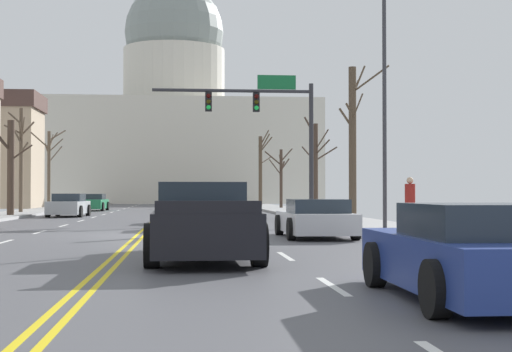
# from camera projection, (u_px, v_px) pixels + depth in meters

# --- Properties ---
(ground) EXTENTS (20.00, 180.00, 0.20)m
(ground) POSITION_uv_depth(u_px,v_px,m) (141.00, 234.00, 24.35)
(ground) COLOR #505055
(signal_gantry) EXTENTS (7.91, 0.41, 6.98)m
(signal_gantry) POSITION_uv_depth(u_px,v_px,m) (267.00, 116.00, 37.70)
(signal_gantry) COLOR #28282D
(signal_gantry) RESTS_ON ground
(street_lamp_right) EXTENTS (2.47, 0.24, 8.34)m
(street_lamp_right) POSITION_uv_depth(u_px,v_px,m) (375.00, 84.00, 26.31)
(street_lamp_right) COLOR #333338
(street_lamp_right) RESTS_ON ground
(capitol_building) EXTENTS (35.50, 23.14, 30.96)m
(capitol_building) POSITION_uv_depth(u_px,v_px,m) (174.00, 128.00, 99.67)
(capitol_building) COLOR beige
(capitol_building) RESTS_ON ground
(sedan_near_00) EXTENTS (2.05, 4.75, 1.18)m
(sedan_near_00) POSITION_uv_depth(u_px,v_px,m) (191.00, 210.00, 34.05)
(sedan_near_00) COLOR silver
(sedan_near_00) RESTS_ON ground
(sedan_near_01) EXTENTS (2.11, 4.28, 1.17)m
(sedan_near_01) POSITION_uv_depth(u_px,v_px,m) (197.00, 214.00, 28.13)
(sedan_near_01) COLOR silver
(sedan_near_01) RESTS_ON ground
(sedan_near_02) EXTENTS (2.06, 4.45, 1.15)m
(sedan_near_02) POSITION_uv_depth(u_px,v_px,m) (316.00, 219.00, 22.90)
(sedan_near_02) COLOR silver
(sedan_near_02) RESTS_ON ground
(pickup_truck_near_03) EXTENTS (2.26, 5.73, 1.56)m
(pickup_truck_near_03) POSITION_uv_depth(u_px,v_px,m) (202.00, 224.00, 15.66)
(pickup_truck_near_03) COLOR black
(pickup_truck_near_03) RESTS_ON ground
(sedan_near_04) EXTENTS (2.14, 4.47, 1.21)m
(sedan_near_04) POSITION_uv_depth(u_px,v_px,m) (477.00, 255.00, 9.59)
(sedan_near_04) COLOR navy
(sedan_near_04) RESTS_ON ground
(sedan_oncoming_00) EXTENTS (2.05, 4.45, 1.28)m
(sedan_oncoming_00) POSITION_uv_depth(u_px,v_px,m) (69.00, 206.00, 42.61)
(sedan_oncoming_00) COLOR #9EA3A8
(sedan_oncoming_00) RESTS_ON ground
(sedan_oncoming_01) EXTENTS (2.08, 4.43, 1.23)m
(sedan_oncoming_01) POSITION_uv_depth(u_px,v_px,m) (93.00, 203.00, 56.08)
(sedan_oncoming_01) COLOR #1E7247
(sedan_oncoming_01) RESTS_ON ground
(bare_tree_00) EXTENTS (2.07, 2.04, 4.62)m
(bare_tree_00) POSITION_uv_depth(u_px,v_px,m) (281.00, 174.00, 60.45)
(bare_tree_00) COLOR #423328
(bare_tree_00) RESTS_ON ground
(bare_tree_01) EXTENTS (1.89, 1.10, 6.39)m
(bare_tree_01) POSITION_uv_depth(u_px,v_px,m) (21.00, 154.00, 47.15)
(bare_tree_01) COLOR brown
(bare_tree_01) RESTS_ON ground
(bare_tree_02) EXTENTS (1.71, 2.55, 6.61)m
(bare_tree_02) POSITION_uv_depth(u_px,v_px,m) (353.00, 140.00, 31.98)
(bare_tree_02) COLOR #4C3D2D
(bare_tree_02) RESTS_ON ground
(bare_tree_03) EXTENTS (1.95, 1.63, 5.06)m
(bare_tree_03) POSITION_uv_depth(u_px,v_px,m) (11.00, 166.00, 40.99)
(bare_tree_03) COLOR #423328
(bare_tree_03) RESTS_ON ground
(bare_tree_04) EXTENTS (1.38, 1.19, 7.01)m
(bare_tree_04) POSITION_uv_depth(u_px,v_px,m) (261.00, 168.00, 71.57)
(bare_tree_04) COLOR #4C3D2D
(bare_tree_04) RESTS_ON ground
(bare_tree_05) EXTENTS (2.34, 2.07, 6.03)m
(bare_tree_05) POSITION_uv_depth(u_px,v_px,m) (49.00, 164.00, 57.95)
(bare_tree_05) COLOR brown
(bare_tree_05) RESTS_ON ground
(bare_tree_06) EXTENTS (2.11, 1.84, 5.47)m
(bare_tree_06) POSITION_uv_depth(u_px,v_px,m) (316.00, 165.00, 42.52)
(bare_tree_06) COLOR #423328
(bare_tree_06) RESTS_ON ground
(pedestrian_00) EXTENTS (0.35, 0.34, 1.71)m
(pedestrian_00) POSITION_uv_depth(u_px,v_px,m) (410.00, 200.00, 25.13)
(pedestrian_00) COLOR black
(pedestrian_00) RESTS_ON ground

